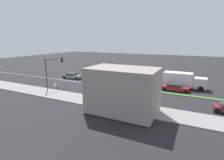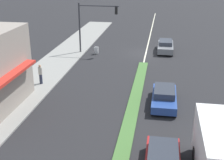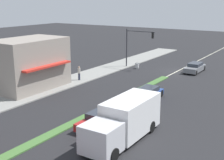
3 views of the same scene
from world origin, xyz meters
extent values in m
plane|color=#232326|center=(0.00, 18.00, 0.00)|extent=(160.00, 160.00, 0.00)
cube|color=gray|center=(9.00, 18.50, 0.06)|extent=(4.00, 73.00, 0.12)
cube|color=#477538|center=(0.00, 27.00, 0.05)|extent=(0.90, 46.00, 0.10)
cube|color=beige|center=(0.00, 0.00, 0.00)|extent=(0.16, 60.00, 0.01)
cube|color=gray|center=(10.78, 17.24, 2.89)|extent=(5.08, 8.30, 5.54)
cube|color=red|center=(7.89, 17.24, 2.92)|extent=(0.70, 6.64, 0.20)
cylinder|color=#333338|center=(7.55, 1.12, 2.92)|extent=(0.18, 0.18, 5.60)
cylinder|color=#333338|center=(5.30, 1.12, 5.42)|extent=(4.50, 0.12, 0.12)
cube|color=black|center=(3.35, 1.12, 4.97)|extent=(0.28, 0.24, 0.84)
sphere|color=red|center=(3.35, 0.99, 5.24)|extent=(0.18, 0.18, 0.18)
sphere|color=gold|center=(3.35, 0.99, 4.97)|extent=(0.18, 0.18, 0.18)
sphere|color=green|center=(3.35, 0.99, 4.70)|extent=(0.18, 0.18, 0.18)
cylinder|color=#282D42|center=(8.27, 11.53, 0.55)|extent=(0.26, 0.26, 0.85)
cylinder|color=#B7B2A8|center=(8.27, 11.53, 1.29)|extent=(0.34, 0.34, 0.65)
sphere|color=tan|center=(8.27, 11.53, 1.73)|extent=(0.22, 0.22, 0.22)
cube|color=silver|center=(5.63, 1.16, 0.43)|extent=(0.45, 0.21, 0.84)
cube|color=silver|center=(5.63, 1.48, 0.43)|extent=(0.45, 0.21, 0.84)
cube|color=silver|center=(-5.00, 25.87, 1.22)|extent=(2.28, 2.20, 1.90)
cube|color=white|center=(-5.00, 22.02, 1.57)|extent=(2.40, 5.10, 2.60)
cylinder|color=black|center=(-6.08, 26.07, 0.45)|extent=(0.28, 0.90, 0.90)
cylinder|color=black|center=(-3.92, 26.07, 0.45)|extent=(0.28, 0.90, 0.90)
cylinder|color=black|center=(-6.08, 20.77, 0.45)|extent=(0.28, 0.90, 0.90)
cylinder|color=black|center=(-3.92, 20.77, 0.45)|extent=(0.28, 0.90, 0.90)
cube|color=#284793|center=(-2.20, 13.79, 0.47)|extent=(1.76, 4.47, 0.56)
cube|color=#2D333D|center=(-2.20, 13.57, 0.99)|extent=(1.50, 2.46, 0.47)
cylinder|color=black|center=(-2.98, 15.56, 0.35)|extent=(0.22, 0.71, 0.71)
cylinder|color=black|center=(-1.42, 15.56, 0.35)|extent=(0.22, 0.71, 0.71)
cylinder|color=black|center=(-2.98, 12.01, 0.35)|extent=(0.22, 0.71, 0.71)
cylinder|color=black|center=(-1.42, 12.01, 0.35)|extent=(0.22, 0.71, 0.71)
cube|color=#AD1E1E|center=(-2.20, 22.01, 0.48)|extent=(1.76, 4.47, 0.60)
cube|color=#2D333D|center=(-2.20, 21.79, 1.02)|extent=(1.50, 2.46, 0.47)
cylinder|color=black|center=(-2.98, 23.82, 0.33)|extent=(0.22, 0.66, 0.66)
cylinder|color=black|center=(-1.42, 23.82, 0.33)|extent=(0.22, 0.66, 0.66)
cylinder|color=black|center=(-2.98, 20.20, 0.33)|extent=(0.22, 0.66, 0.66)
cylinder|color=black|center=(-1.42, 20.20, 0.33)|extent=(0.22, 0.66, 0.66)
cube|color=slate|center=(-2.20, -1.04, 0.52)|extent=(1.76, 4.50, 0.66)
cube|color=#2D333D|center=(-2.20, -1.27, 1.06)|extent=(1.50, 2.48, 0.44)
cylinder|color=black|center=(-2.98, 0.77, 0.34)|extent=(0.22, 0.68, 0.68)
cylinder|color=black|center=(-1.42, 0.77, 0.34)|extent=(0.22, 0.68, 0.68)
cylinder|color=black|center=(-2.98, -2.85, 0.34)|extent=(0.22, 0.68, 0.68)
cylinder|color=black|center=(-1.42, -2.85, 0.34)|extent=(0.22, 0.68, 0.68)
camera|label=1|loc=(29.69, 25.17, 8.91)|focal=28.00mm
camera|label=2|loc=(-1.86, 35.18, 9.96)|focal=50.00mm
camera|label=3|loc=(-15.52, 40.90, 9.79)|focal=50.00mm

